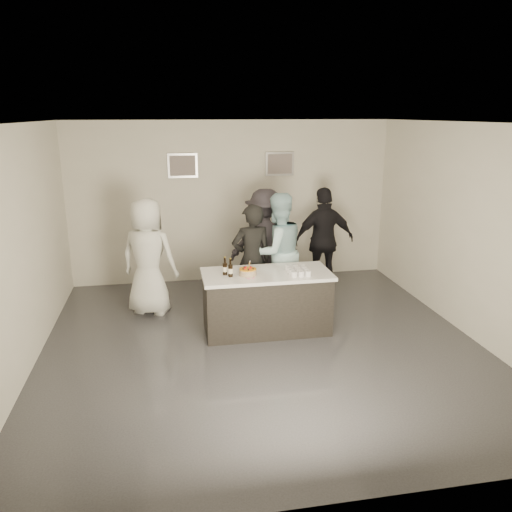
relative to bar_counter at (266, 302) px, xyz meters
The scene contains 19 objects.
floor 0.67m from the bar_counter, 107.57° to the right, with size 6.00×6.00×0.00m, color #3D3D42.
ceiling 2.60m from the bar_counter, 107.57° to the right, with size 6.00×6.00×0.00m, color white.
wall_back 2.74m from the bar_counter, 93.43° to the left, with size 6.00×0.04×3.00m, color silver.
wall_front 3.64m from the bar_counter, 92.49° to the right, with size 6.00×0.04×3.00m, color silver.
wall_left 3.36m from the bar_counter, behind, with size 0.04×6.00×3.00m, color silver.
wall_right 3.07m from the bar_counter, ahead, with size 0.04×6.00×3.00m, color silver.
picture_left 3.22m from the bar_counter, 112.87° to the left, with size 0.54×0.04×0.44m, color #B2B2B7.
picture_right 3.14m from the bar_counter, 73.28° to the left, with size 0.54×0.04×0.44m, color #B2B2B7.
bar_counter is the anchor object (origin of this frame).
cake 0.57m from the bar_counter, 167.53° to the right, with size 0.25×0.25×0.08m, color orange.
beer_bottle_a 0.84m from the bar_counter, behind, with size 0.07×0.07×0.26m, color black.
beer_bottle_b 0.79m from the bar_counter, behind, with size 0.07×0.07×0.26m, color black.
tumbler_cluster 0.67m from the bar_counter, 13.86° to the right, with size 0.30×0.40×0.08m, color #C06A12.
candles 0.58m from the bar_counter, 138.21° to the right, with size 0.24×0.08×0.01m, color pink.
person_main_black 0.84m from the bar_counter, 97.33° to the left, with size 0.65×0.43×1.78m, color black.
person_main_blue 1.05m from the bar_counter, 67.45° to the left, with size 0.93×0.73×1.92m, color #B0DDE7.
person_guest_left 2.04m from the bar_counter, 149.08° to the left, with size 0.91×0.59×1.87m, color white.
person_guest_right 2.07m from the bar_counter, 48.20° to the left, with size 1.10×0.46×1.88m, color black.
person_guest_back 1.69m from the bar_counter, 79.48° to the left, with size 1.21×0.70×1.87m, color #2F2C34.
Camera 1 is at (-1.23, -6.23, 3.12)m, focal length 35.00 mm.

